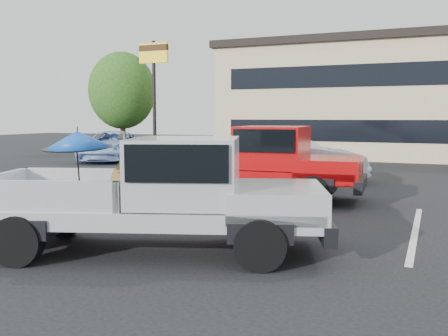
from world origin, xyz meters
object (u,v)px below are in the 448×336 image
Objects in this scene: tree_left at (122,91)px; silver_pickup at (172,189)px; red_pickup at (266,159)px; blue_suv at (112,146)px; silver_sedan at (292,158)px; motel_sign at (154,68)px.

tree_left reaches higher than silver_pickup.
blue_suv is (-10.83, 8.11, -0.33)m from red_pickup.
silver_pickup is at bearing -53.56° from tree_left.
red_pickup is 1.24× the size of silver_sedan.
red_pickup is at bearing -43.54° from tree_left.
tree_left is at bearing 31.74° from silver_sedan.
tree_left is 1.13× the size of blue_suv.
silver_sedan is (-0.53, 9.32, -0.24)m from silver_pickup.
blue_suv is at bearing -62.25° from tree_left.
motel_sign is 1.00× the size of tree_left.
tree_left is 5.76m from blue_suv.
blue_suv is at bearing 43.32° from silver_sedan.
tree_left is at bearing 107.27° from silver_pickup.
red_pickup is (13.12, -12.47, -2.66)m from tree_left.
silver_sedan is at bearing -33.27° from motel_sign.
motel_sign is at bearing 17.87° from blue_suv.
red_pickup is (9.12, -9.47, -3.58)m from motel_sign.
motel_sign is 1.23× the size of silver_sedan.
blue_suv is at bearing -141.46° from motel_sign.
motel_sign is 4.48m from blue_suv.
silver_sedan is (8.85, -5.81, -3.84)m from motel_sign.
motel_sign reaches higher than silver_pickup.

